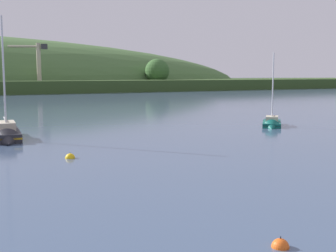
{
  "coord_description": "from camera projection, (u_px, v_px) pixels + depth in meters",
  "views": [
    {
      "loc": [
        -21.84,
        11.53,
        6.14
      ],
      "look_at": [
        -2.35,
        42.23,
        1.86
      ],
      "focal_mm": 46.69,
      "sensor_mm": 36.0,
      "label": 1
    }
  ],
  "objects": [
    {
      "name": "mooring_buoy_midchannel",
      "position": [
        70.0,
        158.0,
        32.27
      ],
      "size": [
        0.72,
        0.72,
        0.8
      ],
      "color": "yellow",
      "rests_on": "ground"
    },
    {
      "name": "mooring_buoy_foreground",
      "position": [
        280.0,
        247.0,
        15.61
      ],
      "size": [
        0.64,
        0.64,
        0.72
      ],
      "color": "#EA5B19",
      "rests_on": "ground"
    },
    {
      "name": "sailboat_midwater_white",
      "position": [
        6.0,
        137.0,
        41.11
      ],
      "size": [
        3.76,
        8.66,
        12.52
      ],
      "rotation": [
        0.0,
        0.0,
        4.55
      ],
      "color": "#232328",
      "rests_on": "ground"
    },
    {
      "name": "dockside_crane",
      "position": [
        38.0,
        69.0,
        151.31
      ],
      "size": [
        12.4,
        7.33,
        16.98
      ],
      "rotation": [
        0.0,
        0.0,
        2.67
      ],
      "color": "#4C4C51",
      "rests_on": "ground"
    },
    {
      "name": "sailboat_far_left",
      "position": [
        272.0,
        125.0,
        51.84
      ],
      "size": [
        5.92,
        5.82,
        9.77
      ],
      "rotation": [
        0.0,
        0.0,
        3.91
      ],
      "color": "#0F564C",
      "rests_on": "ground"
    }
  ]
}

